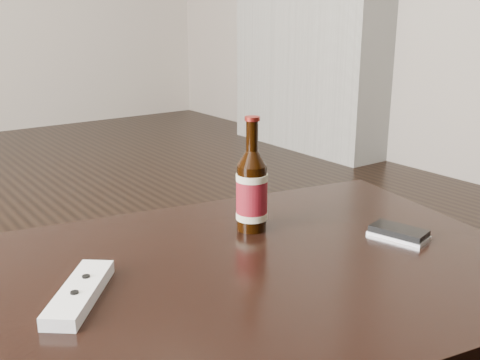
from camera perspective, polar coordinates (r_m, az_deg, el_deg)
coffee_table at (r=1.01m, az=-4.58°, el=-12.95°), size 1.35×0.95×0.46m
beer_bottle at (r=1.15m, az=1.21°, el=-1.11°), size 0.09×0.09×0.24m
phone at (r=1.18m, az=15.83°, el=-5.19°), size 0.09×0.12×0.02m
remote at (r=0.94m, az=-15.96°, el=-10.95°), size 0.17×0.19×0.02m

